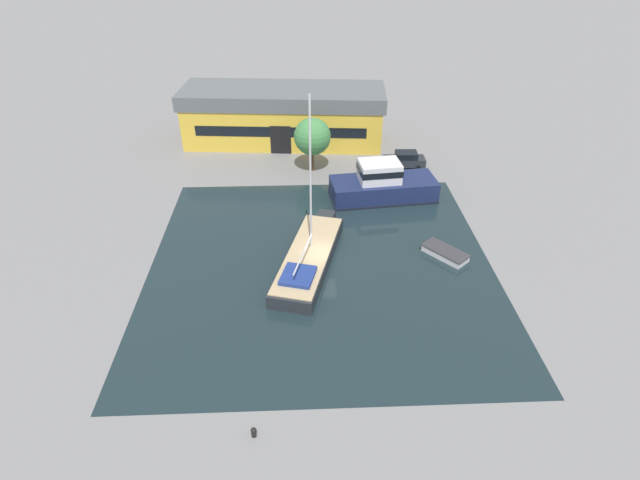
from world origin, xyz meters
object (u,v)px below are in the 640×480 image
warehouse_building (284,115)px  parked_car (405,160)px  sailboat_moored (309,257)px  motor_cruiser (382,185)px  quay_tree_near_building (312,137)px  small_dinghy (445,253)px

warehouse_building → parked_car: 15.89m
parked_car → sailboat_moored: bearing=149.5°
motor_cruiser → parked_car: bearing=-33.1°
quay_tree_near_building → small_dinghy: size_ratio=1.47×
warehouse_building → motor_cruiser: warehouse_building is taller
warehouse_building → parked_car: bearing=-26.2°
parked_car → small_dinghy: bearing=-177.8°
sailboat_moored → motor_cruiser: (7.44, 10.75, 0.76)m
warehouse_building → motor_cruiser: (9.90, -15.12, -1.85)m
warehouse_building → small_dinghy: size_ratio=6.12×
small_dinghy → warehouse_building: bearing=77.9°
motor_cruiser → small_dinghy: (3.84, -10.18, -1.10)m
warehouse_building → small_dinghy: warehouse_building is taller
sailboat_moored → parked_car: bearing=73.5°
sailboat_moored → motor_cruiser: sailboat_moored is taller
quay_tree_near_building → small_dinghy: bearing=-57.8°
parked_car → small_dinghy: parked_car is taller
parked_car → small_dinghy: 17.22m
parked_car → motor_cruiser: motor_cruiser is taller
warehouse_building → small_dinghy: bearing=-56.6°
sailboat_moored → small_dinghy: (11.28, 0.58, -0.34)m
quay_tree_near_building → parked_car: (10.23, 0.50, -3.05)m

